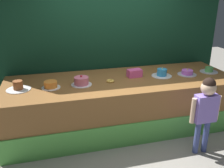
% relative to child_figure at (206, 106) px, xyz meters
% --- Properties ---
extents(ground_plane, '(12.00, 12.00, 0.00)m').
position_rel_child_figure_xyz_m(ground_plane, '(-0.87, 0.41, -0.75)').
color(ground_plane, gray).
extents(stage_platform, '(3.85, 1.33, 0.85)m').
position_rel_child_figure_xyz_m(stage_platform, '(-0.87, 1.06, -0.32)').
color(stage_platform, brown).
rests_on(stage_platform, ground_plane).
extents(curtain_backdrop, '(4.38, 0.08, 2.85)m').
position_rel_child_figure_xyz_m(curtain_backdrop, '(-0.87, 1.82, 0.68)').
color(curtain_backdrop, '#113823').
rests_on(curtain_backdrop, ground_plane).
extents(child_figure, '(0.45, 0.20, 1.15)m').
position_rel_child_figure_xyz_m(child_figure, '(0.00, 0.00, 0.00)').
color(child_figure, '#3F4C8C').
rests_on(child_figure, ground_plane).
extents(pink_box, '(0.25, 0.17, 0.13)m').
position_rel_child_figure_xyz_m(pink_box, '(-0.64, 1.14, 0.17)').
color(pink_box, '#F059A0').
rests_on(pink_box, stage_platform).
extents(donut, '(0.12, 0.12, 0.04)m').
position_rel_child_figure_xyz_m(donut, '(-1.10, 0.98, 0.12)').
color(donut, '#F2BF4C').
rests_on(donut, stage_platform).
extents(cake_far_left, '(0.36, 0.36, 0.14)m').
position_rel_child_figure_xyz_m(cake_far_left, '(-2.51, 1.00, 0.16)').
color(cake_far_left, white).
rests_on(cake_far_left, stage_platform).
extents(cake_left, '(0.28, 0.28, 0.11)m').
position_rel_child_figure_xyz_m(cake_left, '(-2.04, 0.96, 0.15)').
color(cake_left, white).
rests_on(cake_left, stage_platform).
extents(cake_center_left, '(0.32, 0.32, 0.16)m').
position_rel_child_figure_xyz_m(cake_center_left, '(-1.57, 0.97, 0.17)').
color(cake_center_left, white).
rests_on(cake_center_left, stage_platform).
extents(cake_center_right, '(0.35, 0.35, 0.17)m').
position_rel_child_figure_xyz_m(cake_center_right, '(-0.17, 1.05, 0.16)').
color(cake_center_right, white).
rests_on(cake_center_right, stage_platform).
extents(cake_right, '(0.33, 0.33, 0.12)m').
position_rel_child_figure_xyz_m(cake_right, '(0.30, 1.01, 0.14)').
color(cake_right, silver).
rests_on(cake_right, stage_platform).
extents(cake_far_right, '(0.32, 0.32, 0.09)m').
position_rel_child_figure_xyz_m(cake_far_right, '(0.77, 1.05, 0.14)').
color(cake_far_right, silver).
rests_on(cake_far_right, stage_platform).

